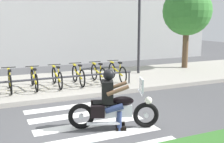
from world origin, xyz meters
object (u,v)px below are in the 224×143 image
object	(u,v)px
bicycle_2	(10,81)
bike_rack	(49,79)
bicycle_6	(98,74)
motorcycle	(114,110)
bicycle_4	(57,77)
bicycle_7	(117,72)
bicycle_3	(34,79)
rider	(111,95)
bicycle_5	(78,75)
street_lamp	(139,19)
tree_near_rack	(187,11)

from	to	relation	value
bicycle_2	bike_rack	world-z (taller)	bicycle_2
bicycle_2	bicycle_6	world-z (taller)	bicycle_6
motorcycle	bicycle_4	size ratio (longest dim) A/B	1.19
bicycle_7	bicycle_3	bearing A→B (deg)	179.99
rider	bicycle_4	world-z (taller)	rider
bicycle_2	bicycle_5	world-z (taller)	bicycle_5
bicycle_3	street_lamp	xyz separation A→B (m)	(4.87, 1.16, 2.12)
bicycle_7	bike_rack	bearing A→B (deg)	-168.93
bicycle_2	bicycle_3	size ratio (longest dim) A/B	0.99
bicycle_2	bicycle_4	xyz separation A→B (m)	(1.62, 0.00, -0.00)
bicycle_2	bicycle_6	xyz separation A→B (m)	(3.23, -0.00, 0.00)
bicycle_7	tree_near_rack	xyz separation A→B (m)	(4.60, 1.56, 2.48)
bike_rack	tree_near_rack	distance (m)	8.09
bicycle_2	street_lamp	bearing A→B (deg)	11.52
bicycle_6	bike_rack	bearing A→B (deg)	-164.69
bicycle_2	bicycle_5	bearing A→B (deg)	-0.01
motorcycle	bicycle_7	xyz separation A→B (m)	(2.05, 4.16, 0.06)
motorcycle	bicycle_4	xyz separation A→B (m)	(-0.38, 4.16, 0.05)
bicycle_2	tree_near_rack	size ratio (longest dim) A/B	0.40
bicycle_6	tree_near_rack	bearing A→B (deg)	16.06
street_lamp	bicycle_7	bearing A→B (deg)	-144.69
bicycle_5	rider	bearing A→B (deg)	-96.95
rider	bike_rack	size ratio (longest dim) A/B	0.23
bicycle_3	motorcycle	bearing A→B (deg)	-74.10
bicycle_6	motorcycle	bearing A→B (deg)	-106.60
rider	street_lamp	world-z (taller)	street_lamp
bicycle_3	bike_rack	bearing A→B (deg)	-53.90
bicycle_3	street_lamp	distance (m)	5.44
bicycle_2	bicycle_6	bearing A→B (deg)	-0.01
street_lamp	tree_near_rack	xyz separation A→B (m)	(2.97, 0.40, 0.36)
motorcycle	tree_near_rack	xyz separation A→B (m)	(6.65, 5.72, 2.54)
bicycle_2	bicycle_4	bearing A→B (deg)	0.01
bicycle_3	bicycle_7	distance (m)	3.23
motorcycle	bicycle_2	distance (m)	4.62
bicycle_6	bike_rack	distance (m)	2.10
bicycle_5	bicycle_7	xyz separation A→B (m)	(1.62, 0.00, 0.00)
rider	bicycle_5	size ratio (longest dim) A/B	0.85
bicycle_2	bicycle_5	size ratio (longest dim) A/B	1.01
bicycle_2	tree_near_rack	world-z (taller)	tree_near_rack
bicycle_3	bicycle_6	distance (m)	2.43
rider	bicycle_5	world-z (taller)	rider
bicycle_3	bicycle_5	distance (m)	1.62
bicycle_3	bicycle_5	bearing A→B (deg)	-0.02
rider	tree_near_rack	distance (m)	9.07
bicycle_3	tree_near_rack	distance (m)	8.37
bike_rack	tree_near_rack	bearing A→B (deg)	15.86
bicycle_6	street_lamp	xyz separation A→B (m)	(2.44, 1.16, 2.11)
bicycle_3	bicycle_6	size ratio (longest dim) A/B	1.03
bicycle_4	rider	bearing A→B (deg)	-85.78
bicycle_4	bicycle_7	size ratio (longest dim) A/B	0.99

